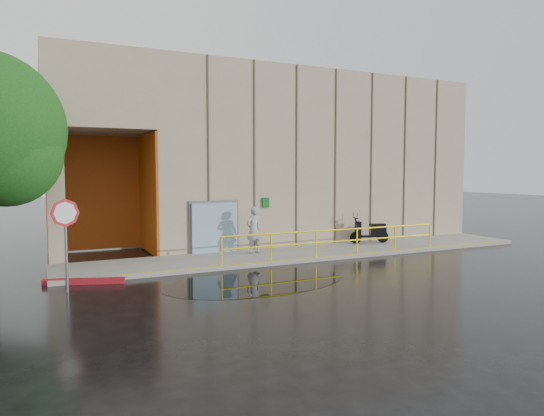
{
  "coord_description": "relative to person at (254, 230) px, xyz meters",
  "views": [
    {
      "loc": [
        -6.13,
        -12.58,
        3.39
      ],
      "look_at": [
        1.37,
        3.0,
        2.1
      ],
      "focal_mm": 32.0,
      "sensor_mm": 36.0,
      "label": 1
    }
  ],
  "objects": [
    {
      "name": "red_curb",
      "position": [
        -6.54,
        -2.13,
        -1.0
      ],
      "size": [
        2.33,
        0.94,
        0.18
      ],
      "primitive_type": "cube",
      "rotation": [
        0.0,
        0.0,
        -0.33
      ],
      "color": "maroon",
      "rests_on": "ground"
    },
    {
      "name": "puddle",
      "position": [
        -1.72,
        -4.12,
        -1.08
      ],
      "size": [
        6.11,
        3.98,
        0.01
      ],
      "primitive_type": "cube",
      "rotation": [
        0.0,
        0.0,
        0.06
      ],
      "color": "black",
      "rests_on": "ground"
    },
    {
      "name": "ground",
      "position": [
        -1.54,
        -5.05,
        -1.09
      ],
      "size": [
        120.0,
        120.0,
        0.0
      ],
      "primitive_type": "plane",
      "color": "black",
      "rests_on": "ground"
    },
    {
      "name": "scooter",
      "position": [
        5.89,
        0.21,
        -0.12
      ],
      "size": [
        1.89,
        1.01,
        1.43
      ],
      "rotation": [
        0.0,
        0.0,
        -0.24
      ],
      "color": "black",
      "rests_on": "sidewalk"
    },
    {
      "name": "stop_sign",
      "position": [
        -7.04,
        -3.02,
        0.84
      ],
      "size": [
        0.77,
        0.28,
        2.65
      ],
      "rotation": [
        0.0,
        0.0,
        -0.09
      ],
      "color": "slate",
      "rests_on": "ground"
    },
    {
      "name": "building",
      "position": [
        3.56,
        5.94,
        3.12
      ],
      "size": [
        20.0,
        10.17,
        8.0
      ],
      "color": "#9D8C6F",
      "rests_on": "ground"
    },
    {
      "name": "person",
      "position": [
        0.0,
        0.0,
        0.0
      ],
      "size": [
        0.78,
        0.61,
        1.87
      ],
      "primitive_type": "imported",
      "rotation": [
        0.0,
        0.0,
        3.41
      ],
      "color": "#99999D",
      "rests_on": "sidewalk"
    },
    {
      "name": "guardrail",
      "position": [
        2.71,
        -1.9,
        -0.41
      ],
      "size": [
        9.56,
        0.06,
        1.03
      ],
      "color": "yellow",
      "rests_on": "sidewalk"
    },
    {
      "name": "sidewalk",
      "position": [
        2.46,
        -0.55,
        -1.01
      ],
      "size": [
        20.0,
        3.0,
        0.15
      ],
      "primitive_type": "cube",
      "color": "gray",
      "rests_on": "ground"
    }
  ]
}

